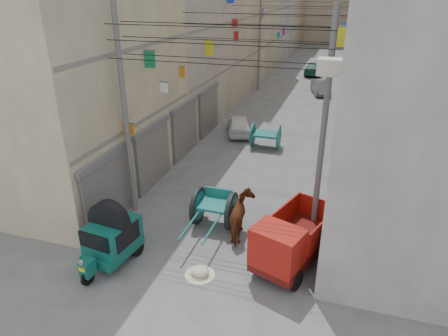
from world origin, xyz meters
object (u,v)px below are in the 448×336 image
at_px(tonga_cart, 214,208).
at_px(feed_sack, 200,271).
at_px(horse, 242,217).
at_px(auto_rickshaw, 111,235).
at_px(mini_truck, 289,245).
at_px(distant_car_green, 315,69).
at_px(distant_car_grey, 320,87).
at_px(distant_car_white, 239,125).
at_px(second_cart, 266,135).

distance_m(tonga_cart, feed_sack, 3.05).
bearing_deg(horse, auto_rickshaw, 25.70).
height_order(mini_truck, distant_car_green, mini_truck).
distance_m(auto_rickshaw, distant_car_grey, 25.81).
bearing_deg(distant_car_white, second_cart, 121.19).
xyz_separation_m(auto_rickshaw, mini_truck, (5.59, 1.38, -0.10)).
distance_m(second_cart, feed_sack, 11.55).
height_order(second_cart, distant_car_white, second_cart).
bearing_deg(horse, second_cart, -94.36).
bearing_deg(feed_sack, tonga_cart, 99.84).
bearing_deg(auto_rickshaw, distant_car_grey, 86.71).
bearing_deg(auto_rickshaw, tonga_cart, 58.21).
relative_size(feed_sack, horse, 0.32).
xyz_separation_m(distant_car_grey, distant_car_green, (-1.35, 8.16, 0.05)).
distance_m(second_cart, horse, 9.03).
height_order(tonga_cart, distant_car_white, tonga_cart).
height_order(tonga_cart, horse, horse).
distance_m(auto_rickshaw, distant_car_green, 33.74).
xyz_separation_m(mini_truck, distant_car_white, (-5.08, 12.19, -0.33)).
relative_size(mini_truck, feed_sack, 6.08).
bearing_deg(horse, feed_sack, 63.99).
bearing_deg(tonga_cart, feed_sack, -80.22).
height_order(auto_rickshaw, distant_car_white, auto_rickshaw).
xyz_separation_m(second_cart, distant_car_white, (-2.09, 1.84, -0.16)).
bearing_deg(distant_car_white, mini_truck, 95.30).
bearing_deg(auto_rickshaw, distant_car_white, 94.35).
distance_m(tonga_cart, mini_truck, 3.58).
xyz_separation_m(tonga_cart, distant_car_grey, (1.92, 22.29, -0.18)).
bearing_deg(mini_truck, distant_car_grey, 111.90).
relative_size(auto_rickshaw, horse, 1.33).
distance_m(tonga_cart, second_cart, 8.58).
xyz_separation_m(second_cart, distant_car_grey, (1.80, 13.71, -0.17)).
distance_m(distant_car_white, distant_car_grey, 12.49).
relative_size(tonga_cart, feed_sack, 5.30).
xyz_separation_m(distant_car_white, distant_car_green, (2.53, 20.03, 0.04)).
height_order(second_cart, horse, horse).
bearing_deg(distant_car_white, tonga_cart, 83.36).
bearing_deg(distant_car_green, mini_truck, 97.29).
xyz_separation_m(second_cart, distant_car_green, (0.45, 21.88, -0.12)).
height_order(tonga_cart, feed_sack, tonga_cart).
distance_m(horse, distant_car_grey, 22.69).
bearing_deg(mini_truck, tonga_cart, 169.52).
bearing_deg(horse, mini_truck, 133.23).
relative_size(mini_truck, horse, 1.95).
relative_size(tonga_cart, distant_car_grey, 0.92).
xyz_separation_m(tonga_cart, second_cart, (0.12, 8.58, -0.02)).
bearing_deg(tonga_cart, second_cart, 89.14).
bearing_deg(tonga_cart, distant_car_grey, 85.03).
height_order(feed_sack, distant_car_grey, distant_car_grey).
relative_size(auto_rickshaw, distant_car_green, 0.58).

